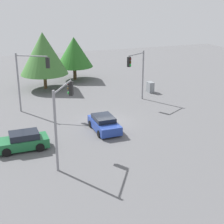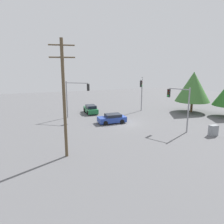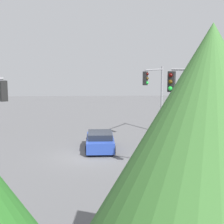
# 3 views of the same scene
# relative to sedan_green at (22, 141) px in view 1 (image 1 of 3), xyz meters

# --- Properties ---
(ground_plane) EXTENTS (80.00, 80.00, 0.00)m
(ground_plane) POSITION_rel_sedan_green_xyz_m (2.86, -8.05, -0.70)
(ground_plane) COLOR #5B5B5E
(sedan_green) EXTENTS (1.86, 4.06, 1.45)m
(sedan_green) POSITION_rel_sedan_green_xyz_m (0.00, 0.00, 0.00)
(sedan_green) COLOR #1E6638
(sedan_green) RESTS_ON ground_plane
(sedan_blue) EXTENTS (4.01, 2.01, 1.33)m
(sedan_blue) POSITION_rel_sedan_green_xyz_m (1.38, -7.29, -0.05)
(sedan_blue) COLOR #233D93
(sedan_blue) RESTS_ON ground_plane
(traffic_signal_main) EXTENTS (1.94, 3.09, 6.07)m
(traffic_signal_main) POSITION_rel_sedan_green_xyz_m (8.65, -2.11, 3.44)
(traffic_signal_main) COLOR gray
(traffic_signal_main) RESTS_ON ground_plane
(traffic_signal_cross) EXTENTS (3.35, 2.21, 5.80)m
(traffic_signal_cross) POSITION_rel_sedan_green_xyz_m (-2.98, -2.65, 3.29)
(traffic_signal_cross) COLOR gray
(traffic_signal_cross) RESTS_ON ground_plane
(traffic_signal_aux) EXTENTS (1.72, 2.65, 5.61)m
(traffic_signal_aux) POSITION_rel_sedan_green_xyz_m (8.19, -13.60, 3.11)
(traffic_signal_aux) COLOR gray
(traffic_signal_aux) RESTS_ON ground_plane
(electrical_cabinet) EXTENTS (1.02, 0.63, 1.28)m
(electrical_cabinet) POSITION_rel_sedan_green_xyz_m (10.95, -16.71, -0.06)
(electrical_cabinet) COLOR gray
(electrical_cabinet) RESTS_ON ground_plane
(tree_behind) EXTENTS (5.11, 5.11, 5.91)m
(tree_behind) POSITION_rel_sedan_green_xyz_m (20.56, -9.75, 3.16)
(tree_behind) COLOR #4C3823
(tree_behind) RESTS_ON ground_plane
(tree_far) EXTENTS (5.95, 5.95, 7.09)m
(tree_far) POSITION_rel_sedan_green_xyz_m (17.23, -4.98, 3.80)
(tree_far) COLOR brown
(tree_far) RESTS_ON ground_plane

